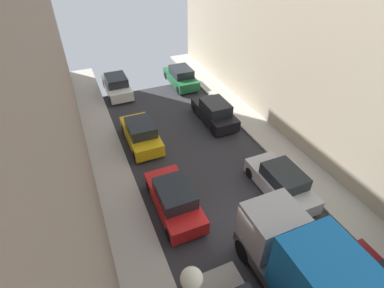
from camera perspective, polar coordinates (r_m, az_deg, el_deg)
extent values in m
plane|color=#2D2D33|center=(14.24, 11.34, -16.51)|extent=(32.00, 32.00, 0.00)
cube|color=#B7B2A8|center=(12.99, -9.24, -23.41)|extent=(2.00, 44.00, 0.15)
cube|color=#B7B2A8|center=(16.83, 26.03, -9.60)|extent=(2.00, 44.00, 0.15)
cylinder|color=black|center=(12.49, 8.46, -25.05)|extent=(0.22, 0.64, 0.64)
cube|color=red|center=(14.48, -3.47, -10.95)|extent=(1.76, 4.20, 0.76)
cube|color=#1E2328|center=(13.88, -3.36, -9.43)|extent=(1.56, 2.10, 0.64)
cylinder|color=black|center=(15.55, -8.17, -8.37)|extent=(0.22, 0.64, 0.64)
cylinder|color=black|center=(15.85, -2.74, -6.87)|extent=(0.22, 0.64, 0.64)
cylinder|color=black|center=(13.58, -4.28, -17.01)|extent=(0.22, 0.64, 0.64)
cylinder|color=black|center=(13.92, 1.98, -15.01)|extent=(0.22, 0.64, 0.64)
cube|color=gold|center=(18.88, -9.79, 1.65)|extent=(1.76, 4.20, 0.76)
cube|color=#1E2328|center=(18.36, -9.89, 3.18)|extent=(1.56, 2.10, 0.64)
cylinder|color=black|center=(20.17, -13.01, 2.93)|extent=(0.22, 0.64, 0.64)
cylinder|color=black|center=(20.40, -8.76, 3.93)|extent=(0.22, 0.64, 0.64)
cylinder|color=black|center=(17.67, -10.82, -2.20)|extent=(0.22, 0.64, 0.64)
cylinder|color=black|center=(17.94, -6.02, -0.99)|extent=(0.22, 0.64, 0.64)
cube|color=white|center=(25.25, -14.27, 10.57)|extent=(1.76, 4.20, 0.76)
cube|color=#1E2328|center=(24.82, -14.45, 11.87)|extent=(1.56, 2.10, 0.64)
cylinder|color=black|center=(26.66, -16.53, 11.07)|extent=(0.22, 0.64, 0.64)
cylinder|color=black|center=(26.84, -13.22, 11.79)|extent=(0.22, 0.64, 0.64)
cylinder|color=black|center=(23.88, -15.27, 8.21)|extent=(0.22, 0.64, 0.64)
cylinder|color=black|center=(24.08, -11.63, 9.02)|extent=(0.22, 0.64, 0.64)
cylinder|color=black|center=(13.79, 26.19, -21.44)|extent=(0.22, 0.64, 0.64)
cylinder|color=black|center=(14.71, 30.59, -18.53)|extent=(0.22, 0.64, 0.64)
cube|color=silver|center=(15.90, 16.68, -7.48)|extent=(1.76, 4.20, 0.76)
cube|color=#1E2328|center=(15.36, 17.46, -5.95)|extent=(1.56, 2.10, 0.64)
cylinder|color=black|center=(16.53, 11.21, -5.49)|extent=(0.22, 0.64, 0.64)
cylinder|color=black|center=(17.30, 15.57, -4.02)|extent=(0.22, 0.64, 0.64)
cylinder|color=black|center=(14.91, 17.68, -12.75)|extent=(0.22, 0.64, 0.64)
cylinder|color=black|center=(15.77, 22.19, -10.68)|extent=(0.22, 0.64, 0.64)
cube|color=black|center=(20.83, 4.31, 5.77)|extent=(1.76, 4.20, 0.76)
cube|color=#1E2328|center=(20.37, 4.59, 7.26)|extent=(1.56, 2.10, 0.64)
cylinder|color=black|center=(21.86, 0.61, 6.79)|extent=(0.22, 0.64, 0.64)
cylinder|color=black|center=(22.45, 4.30, 7.55)|extent=(0.22, 0.64, 0.64)
cylinder|color=black|center=(19.49, 4.27, 2.57)|extent=(0.22, 0.64, 0.64)
cylinder|color=black|center=(20.15, 8.24, 3.53)|extent=(0.22, 0.64, 0.64)
cube|color=#1E6638|center=(26.04, -2.18, 12.51)|extent=(1.76, 4.20, 0.76)
cube|color=#1E2328|center=(25.63, -2.09, 13.81)|extent=(1.56, 2.10, 0.64)
cylinder|color=black|center=(27.23, -4.95, 13.00)|extent=(0.22, 0.64, 0.64)
cylinder|color=black|center=(27.71, -1.82, 13.55)|extent=(0.22, 0.64, 0.64)
cylinder|color=black|center=(24.57, -2.55, 10.35)|extent=(0.22, 0.64, 0.64)
cylinder|color=black|center=(25.10, 0.84, 10.99)|extent=(0.22, 0.64, 0.64)
cube|color=#B7B7BC|center=(12.31, 15.19, -15.00)|extent=(2.10, 1.80, 1.70)
cylinder|color=black|center=(13.07, 9.99, -19.61)|extent=(0.30, 0.96, 0.96)
cylinder|color=black|center=(13.90, 17.18, -16.40)|extent=(0.30, 0.96, 0.96)
sphere|color=white|center=(6.01, -0.08, -24.57)|extent=(0.44, 0.44, 0.44)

